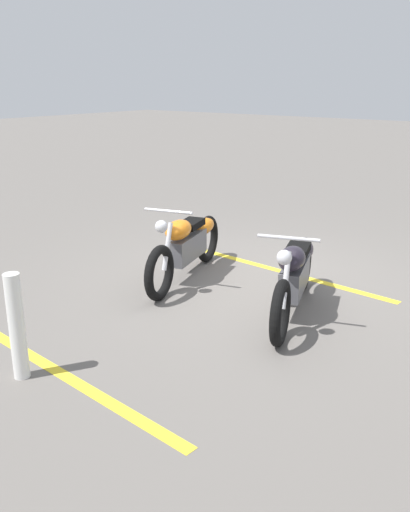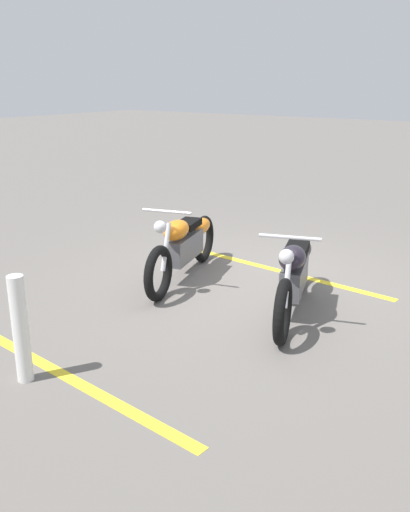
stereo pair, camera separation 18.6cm
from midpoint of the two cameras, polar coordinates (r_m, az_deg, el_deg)
ground_plane at (r=7.24m, az=6.44°, el=-2.62°), size 60.00×60.00×0.00m
motorcycle_bright_foreground at (r=7.21m, az=-1.12°, el=1.27°), size 2.18×0.84×1.04m
motorcycle_dark_foreground at (r=6.21m, az=10.08°, el=-1.77°), size 2.14×0.90×1.04m
bollard_post at (r=5.02m, az=-17.84°, el=-6.97°), size 0.14×0.14×0.97m
parking_stripe_near at (r=7.61m, az=9.06°, el=-1.69°), size 0.40×3.20×0.01m
parking_stripe_mid at (r=5.17m, az=-13.50°, el=-11.77°), size 0.40×3.20×0.01m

